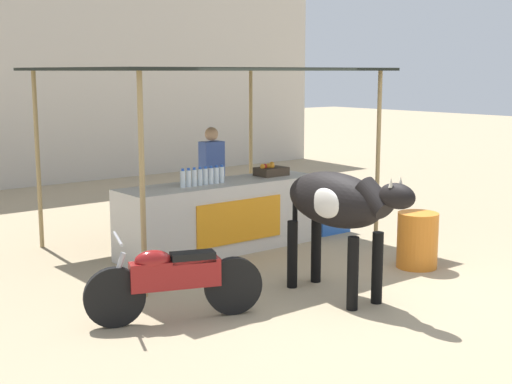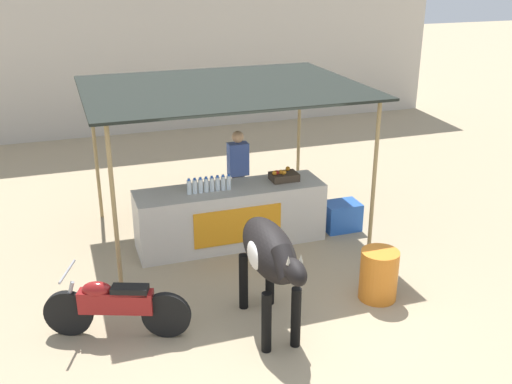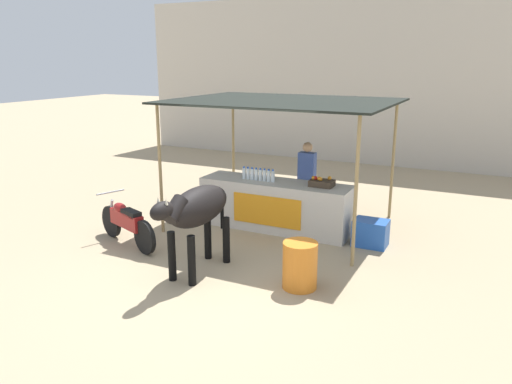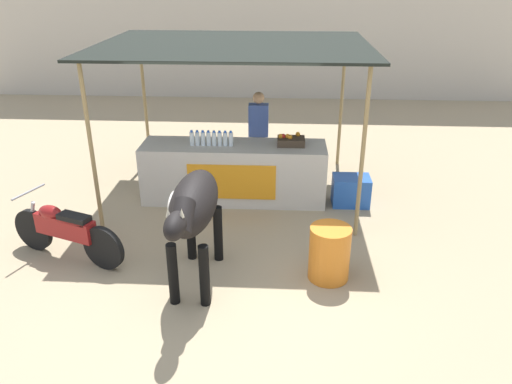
# 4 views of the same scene
# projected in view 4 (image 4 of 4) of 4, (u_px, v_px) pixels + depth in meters

# --- Properties ---
(ground_plane) EXTENTS (60.00, 60.00, 0.00)m
(ground_plane) POSITION_uv_depth(u_px,v_px,m) (218.00, 271.00, 6.47)
(ground_plane) COLOR tan
(building_wall_far) EXTENTS (16.00, 0.50, 5.18)m
(building_wall_far) POSITION_uv_depth(u_px,v_px,m) (258.00, 5.00, 13.97)
(building_wall_far) COLOR beige
(building_wall_far) RESTS_ON ground
(stall_counter) EXTENTS (3.00, 0.82, 0.96)m
(stall_counter) POSITION_uv_depth(u_px,v_px,m) (234.00, 172.00, 8.26)
(stall_counter) COLOR beige
(stall_counter) RESTS_ON ground
(stall_awning) EXTENTS (4.20, 3.20, 2.51)m
(stall_awning) POSITION_uv_depth(u_px,v_px,m) (234.00, 50.00, 7.73)
(stall_awning) COLOR black
(stall_awning) RESTS_ON ground
(water_bottle_row) EXTENTS (0.70, 0.07, 0.25)m
(water_bottle_row) POSITION_uv_depth(u_px,v_px,m) (211.00, 139.00, 7.99)
(water_bottle_row) COLOR silver
(water_bottle_row) RESTS_ON stall_counter
(fruit_crate) EXTENTS (0.44, 0.32, 0.18)m
(fruit_crate) POSITION_uv_depth(u_px,v_px,m) (291.00, 141.00, 8.03)
(fruit_crate) COLOR #3F3326
(fruit_crate) RESTS_ON stall_counter
(vendor_behind_counter) EXTENTS (0.34, 0.22, 1.65)m
(vendor_behind_counter) POSITION_uv_depth(u_px,v_px,m) (258.00, 137.00, 8.77)
(vendor_behind_counter) COLOR #383842
(vendor_behind_counter) RESTS_ON ground
(cooler_box) EXTENTS (0.60, 0.44, 0.48)m
(cooler_box) POSITION_uv_depth(u_px,v_px,m) (351.00, 191.00, 8.17)
(cooler_box) COLOR blue
(cooler_box) RESTS_ON ground
(water_barrel) EXTENTS (0.51, 0.51, 0.71)m
(water_barrel) POSITION_uv_depth(u_px,v_px,m) (329.00, 253.00, 6.19)
(water_barrel) COLOR orange
(water_barrel) RESTS_ON ground
(cow) EXTENTS (0.57, 1.83, 1.44)m
(cow) POSITION_uv_depth(u_px,v_px,m) (193.00, 208.00, 5.81)
(cow) COLOR black
(cow) RESTS_ON ground
(motorcycle_parked) EXTENTS (1.71, 0.81, 0.90)m
(motorcycle_parked) POSITION_uv_depth(u_px,v_px,m) (65.00, 230.00, 6.58)
(motorcycle_parked) COLOR black
(motorcycle_parked) RESTS_ON ground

